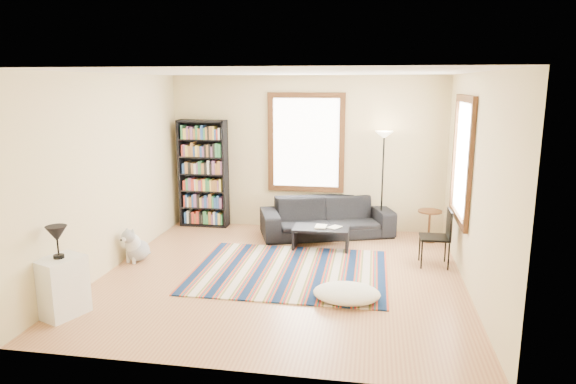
% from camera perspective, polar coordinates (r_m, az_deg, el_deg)
% --- Properties ---
extents(floor, '(5.00, 5.00, 0.10)m').
position_cam_1_polar(floor, '(7.37, -0.65, -9.59)').
color(floor, tan).
rests_on(floor, ground).
extents(ceiling, '(5.00, 5.00, 0.10)m').
position_cam_1_polar(ceiling, '(6.85, -0.71, 13.58)').
color(ceiling, white).
rests_on(ceiling, floor).
extents(wall_back, '(5.00, 0.10, 2.80)m').
position_cam_1_polar(wall_back, '(9.46, 2.06, 4.34)').
color(wall_back, beige).
rests_on(wall_back, floor).
extents(wall_front, '(5.00, 0.10, 2.80)m').
position_cam_1_polar(wall_front, '(4.54, -6.40, -4.22)').
color(wall_front, beige).
rests_on(wall_front, floor).
extents(wall_left, '(0.10, 5.00, 2.80)m').
position_cam_1_polar(wall_left, '(7.83, -19.40, 2.04)').
color(wall_left, beige).
rests_on(wall_left, floor).
extents(wall_right, '(0.10, 5.00, 2.80)m').
position_cam_1_polar(wall_right, '(6.99, 20.37, 0.84)').
color(wall_right, beige).
rests_on(wall_right, floor).
extents(window_back, '(1.20, 0.06, 1.60)m').
position_cam_1_polar(window_back, '(9.35, 2.01, 5.49)').
color(window_back, white).
rests_on(window_back, wall_back).
extents(window_right, '(0.06, 1.20, 1.60)m').
position_cam_1_polar(window_right, '(7.72, 18.82, 3.46)').
color(window_right, white).
rests_on(window_right, wall_right).
extents(rug, '(2.76, 2.21, 0.02)m').
position_cam_1_polar(rug, '(7.47, 0.21, -8.79)').
color(rug, '#0C1E3D').
rests_on(rug, floor).
extents(sofa, '(1.58, 2.46, 0.67)m').
position_cam_1_polar(sofa, '(9.13, 4.31, -2.79)').
color(sofa, black).
rests_on(sofa, floor).
extents(bookshelf, '(0.90, 0.30, 2.00)m').
position_cam_1_polar(bookshelf, '(9.73, -9.37, 2.02)').
color(bookshelf, black).
rests_on(bookshelf, floor).
extents(coffee_table, '(0.93, 0.57, 0.36)m').
position_cam_1_polar(coffee_table, '(8.44, 3.69, -5.11)').
color(coffee_table, black).
rests_on(coffee_table, floor).
extents(book_a, '(0.20, 0.26, 0.02)m').
position_cam_1_polar(book_a, '(8.40, 3.03, -3.83)').
color(book_a, beige).
rests_on(book_a, coffee_table).
extents(book_b, '(0.26, 0.28, 0.02)m').
position_cam_1_polar(book_b, '(8.43, 4.76, -3.83)').
color(book_b, beige).
rests_on(book_b, coffee_table).
extents(floor_cushion, '(0.99, 0.86, 0.21)m').
position_cam_1_polar(floor_cushion, '(6.54, 6.54, -11.11)').
color(floor_cushion, white).
rests_on(floor_cushion, floor).
extents(floor_lamp, '(0.37, 0.37, 1.86)m').
position_cam_1_polar(floor_lamp, '(9.06, 10.43, 0.79)').
color(floor_lamp, black).
rests_on(floor_lamp, floor).
extents(side_table, '(0.46, 0.46, 0.54)m').
position_cam_1_polar(side_table, '(9.12, 15.41, -3.64)').
color(side_table, '#4D2913').
rests_on(side_table, floor).
extents(folding_chair, '(0.42, 0.40, 0.86)m').
position_cam_1_polar(folding_chair, '(7.90, 15.98, -4.89)').
color(folding_chair, black).
rests_on(folding_chair, floor).
extents(white_cabinet, '(0.54, 0.60, 0.70)m').
position_cam_1_polar(white_cabinet, '(6.59, -23.84, -9.60)').
color(white_cabinet, white).
rests_on(white_cabinet, floor).
extents(table_lamp, '(0.31, 0.31, 0.38)m').
position_cam_1_polar(table_lamp, '(6.42, -24.24, -5.11)').
color(table_lamp, black).
rests_on(table_lamp, white_cabinet).
extents(dog, '(0.52, 0.62, 0.52)m').
position_cam_1_polar(dog, '(8.18, -16.37, -5.55)').
color(dog, '#BBBBBB').
rests_on(dog, floor).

